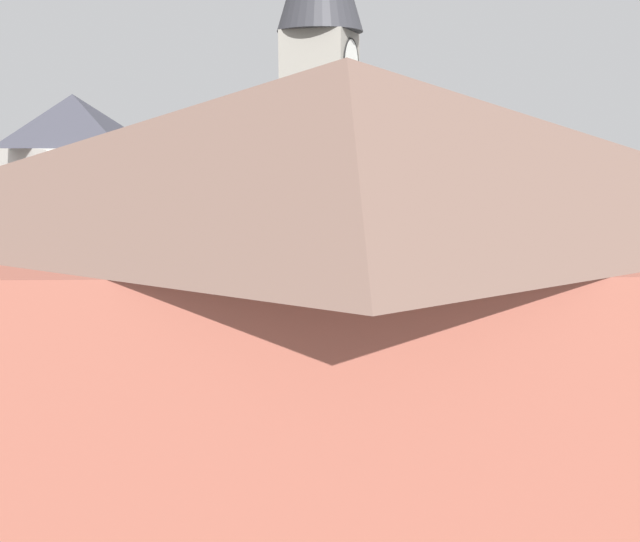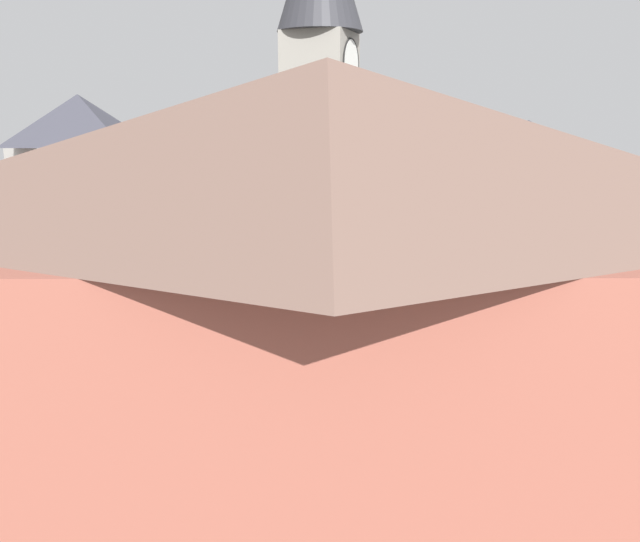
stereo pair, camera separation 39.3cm
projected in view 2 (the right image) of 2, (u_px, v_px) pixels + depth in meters
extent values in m
plane|color=#605E5B|center=(320.00, 339.00, 28.39)|extent=(200.00, 200.00, 0.00)
cube|color=gray|center=(320.00, 333.00, 28.32)|extent=(2.83, 2.83, 0.60)
cube|color=gray|center=(320.00, 216.00, 27.11)|extent=(2.26, 2.26, 9.73)
cube|color=gray|center=(320.00, 65.00, 25.68)|extent=(2.53, 2.53, 2.49)
cylinder|color=white|center=(290.00, 66.00, 26.11)|extent=(1.90, 0.04, 1.90)
torus|color=black|center=(290.00, 66.00, 26.12)|extent=(1.96, 0.06, 1.96)
cube|color=black|center=(289.00, 60.00, 26.08)|extent=(0.05, 0.02, 0.53)
cube|color=black|center=(292.00, 66.00, 26.39)|extent=(0.72, 0.02, 0.04)
cylinder|color=white|center=(351.00, 64.00, 25.24)|extent=(1.90, 0.04, 1.90)
torus|color=black|center=(351.00, 64.00, 25.24)|extent=(1.96, 0.06, 1.96)
cylinder|color=black|center=(612.00, 414.00, 20.49)|extent=(0.66, 0.29, 0.64)
cylinder|color=black|center=(629.00, 452.00, 18.17)|extent=(0.66, 0.29, 0.64)
cube|color=black|center=(634.00, 405.00, 21.04)|extent=(0.31, 1.67, 0.16)
cube|color=red|center=(593.00, 315.00, 29.93)|extent=(4.44, 3.02, 0.64)
cube|color=#28333D|center=(593.00, 301.00, 29.93)|extent=(2.51, 2.19, 0.64)
cylinder|color=black|center=(621.00, 328.00, 28.80)|extent=(0.68, 0.43, 0.64)
cylinder|color=black|center=(586.00, 329.00, 28.79)|extent=(0.68, 0.43, 0.64)
cylinder|color=black|center=(598.00, 312.00, 31.19)|extent=(0.68, 0.43, 0.64)
cylinder|color=black|center=(565.00, 312.00, 31.18)|extent=(0.68, 0.43, 0.64)
cube|color=black|center=(611.00, 333.00, 28.01)|extent=(0.69, 1.60, 0.16)
cube|color=black|center=(487.00, 276.00, 37.23)|extent=(4.26, 3.90, 0.64)
cube|color=#28333D|center=(485.00, 266.00, 37.01)|extent=(2.61, 2.53, 0.64)
cylinder|color=black|center=(492.00, 275.00, 38.58)|extent=(0.64, 0.57, 0.64)
cylinder|color=black|center=(512.00, 280.00, 37.24)|extent=(0.64, 0.57, 0.64)
cylinder|color=black|center=(461.00, 280.00, 37.35)|extent=(0.64, 0.57, 0.64)
cylinder|color=black|center=(481.00, 286.00, 36.02)|extent=(0.64, 0.57, 0.64)
cube|color=black|center=(511.00, 275.00, 38.29)|extent=(1.14, 1.37, 0.16)
cube|color=black|center=(531.00, 348.00, 25.63)|extent=(4.43, 2.98, 0.64)
cube|color=#28333D|center=(531.00, 332.00, 25.63)|extent=(2.50, 2.17, 0.64)
cylinder|color=black|center=(561.00, 366.00, 24.49)|extent=(0.68, 0.42, 0.64)
cylinder|color=black|center=(519.00, 366.00, 24.50)|extent=(0.68, 0.42, 0.64)
cylinder|color=black|center=(540.00, 344.00, 26.88)|extent=(0.68, 0.42, 0.64)
cylinder|color=black|center=(502.00, 343.00, 26.89)|extent=(0.68, 0.42, 0.64)
cube|color=black|center=(547.00, 373.00, 23.71)|extent=(0.67, 1.61, 0.16)
cylinder|color=#2D3351|center=(232.00, 288.00, 35.27)|extent=(0.13, 0.13, 0.82)
cylinder|color=#2D3351|center=(229.00, 289.00, 35.15)|extent=(0.13, 0.13, 0.82)
cube|color=gold|center=(230.00, 276.00, 35.04)|extent=(0.42, 0.34, 0.60)
cylinder|color=gold|center=(233.00, 276.00, 35.22)|extent=(0.09, 0.09, 0.60)
cylinder|color=gold|center=(227.00, 277.00, 34.89)|extent=(0.09, 0.09, 0.60)
sphere|color=beige|center=(230.00, 268.00, 34.94)|extent=(0.22, 0.22, 0.22)
sphere|color=black|center=(229.00, 267.00, 34.94)|extent=(0.20, 0.20, 0.20)
cylinder|color=brown|center=(405.00, 387.00, 19.80)|extent=(0.44, 0.44, 2.91)
sphere|color=#1E4C23|center=(408.00, 285.00, 19.04)|extent=(5.13, 5.13, 5.13)
cube|color=beige|center=(87.00, 203.00, 43.34)|extent=(10.01, 10.34, 7.72)
pyramid|color=#383842|center=(79.00, 120.00, 42.05)|extent=(10.51, 10.86, 3.27)
cube|color=#422819|center=(118.00, 253.00, 41.19)|extent=(1.03, 0.55, 2.10)
cube|color=#995142|center=(326.00, 482.00, 10.09)|extent=(8.72, 11.88, 7.95)
pyramid|color=brown|center=(327.00, 148.00, 8.88)|extent=(9.15, 12.48, 2.39)
cube|color=#422819|center=(324.00, 537.00, 13.37)|extent=(0.46, 1.06, 2.10)
cube|color=slate|center=(522.00, 211.00, 43.47)|extent=(9.23, 8.29, 6.63)
pyramid|color=#383842|center=(527.00, 141.00, 42.37)|extent=(9.69, 8.71, 2.73)
cube|color=#422819|center=(495.00, 253.00, 41.15)|extent=(0.45, 1.06, 2.10)
cylinder|color=black|center=(122.00, 307.00, 25.42)|extent=(0.12, 0.12, 4.44)
sphere|color=beige|center=(118.00, 248.00, 24.86)|extent=(0.36, 0.36, 0.36)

